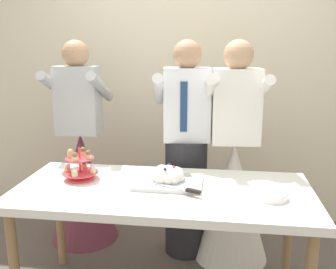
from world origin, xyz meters
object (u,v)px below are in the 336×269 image
Objects in this scene: main_cake_tray at (168,177)px; person_bride at (233,186)px; plate_stack at (272,195)px; person_groom at (186,162)px; dessert_table at (163,200)px; cupcake_stand at (80,167)px; person_guest at (82,173)px.

person_bride reaches higher than main_cake_tray.
person_groom reaches higher than plate_stack.
dessert_table is 0.64m from person_groom.
cupcake_stand is 0.14× the size of person_guest.
main_cake_tray is 0.71m from person_bride.
dessert_table is 0.65m from plate_stack.
person_guest reaches higher than main_cake_tray.
person_groom is (0.06, 0.55, -0.07)m from main_cake_tray.
person_bride is at bearing -6.52° from person_guest.
cupcake_stand is 0.74m from person_guest.
person_bride is (0.36, -0.04, -0.16)m from person_groom.
plate_stack is 0.11× the size of person_groom.
person_bride and person_guest have the same top height.
person_guest is (-1.24, 0.14, 0.00)m from person_bride.
person_groom and person_guest have the same top height.
person_bride is at bearing 105.88° from plate_stack.
cupcake_stand is 1.31× the size of plate_stack.
dessert_table is at bearing -97.93° from person_groom.
person_bride is at bearing 50.58° from main_cake_tray.
person_groom is (0.64, 0.54, -0.11)m from cupcake_stand.
person_bride is 1.24m from person_guest.
cupcake_stand is 1.15m from person_bride.
person_bride is (0.45, 0.59, -0.12)m from dessert_table.
person_groom is 0.90m from person_guest.
person_bride reaches higher than dessert_table.
cupcake_stand is at bearing 172.28° from plate_stack.
main_cake_tray is (0.02, 0.08, 0.12)m from dessert_table.
cupcake_stand is 0.14× the size of person_bride.
dessert_table is 10.24× the size of plate_stack.
person_bride reaches higher than plate_stack.
dessert_table is 4.25× the size of main_cake_tray.
person_guest is (-0.24, 0.65, -0.28)m from cupcake_stand.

